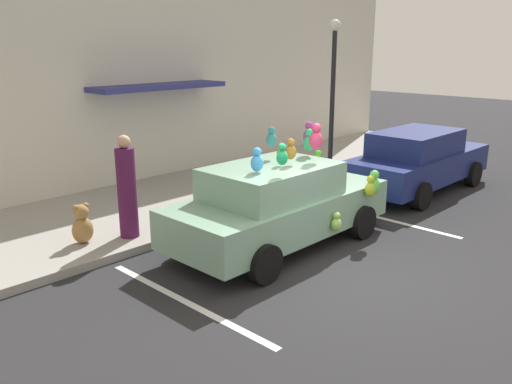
% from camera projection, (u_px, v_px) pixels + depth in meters
% --- Properties ---
extents(ground_plane, '(60.00, 60.00, 0.00)m').
position_uv_depth(ground_plane, '(337.00, 273.00, 8.60)').
color(ground_plane, '#262628').
extents(sidewalk, '(24.00, 4.00, 0.15)m').
position_uv_depth(sidewalk, '(155.00, 206.00, 11.91)').
color(sidewalk, gray).
rests_on(sidewalk, ground).
extents(storefront_building, '(24.00, 1.25, 6.40)m').
position_uv_depth(storefront_building, '(94.00, 61.00, 12.50)').
color(storefront_building, beige).
rests_on(storefront_building, ground).
extents(parking_stripe_front, '(0.12, 3.60, 0.01)m').
position_uv_depth(parking_stripe_front, '(380.00, 218.00, 11.32)').
color(parking_stripe_front, silver).
rests_on(parking_stripe_front, ground).
extents(parking_stripe_rear, '(0.12, 3.60, 0.01)m').
position_uv_depth(parking_stripe_rear, '(186.00, 302.00, 7.64)').
color(parking_stripe_rear, silver).
rests_on(parking_stripe_rear, ground).
extents(plush_covered_car, '(4.41, 2.12, 2.24)m').
position_uv_depth(plush_covered_car, '(279.00, 204.00, 9.55)').
color(plush_covered_car, '#7CA68B').
rests_on(plush_covered_car, ground).
extents(parked_sedan_behind, '(4.59, 1.88, 1.54)m').
position_uv_depth(parked_sedan_behind, '(418.00, 160.00, 13.16)').
color(parked_sedan_behind, navy).
rests_on(parked_sedan_behind, ground).
extents(teddy_bear_on_sidewalk, '(0.38, 0.32, 0.73)m').
position_uv_depth(teddy_bear_on_sidewalk, '(82.00, 225.00, 9.40)').
color(teddy_bear_on_sidewalk, '#9E723D').
rests_on(teddy_bear_on_sidewalk, sidewalk).
extents(street_lamp_post, '(0.28, 0.28, 4.01)m').
position_uv_depth(street_lamp_post, '(333.00, 84.00, 13.38)').
color(street_lamp_post, black).
rests_on(street_lamp_post, sidewalk).
extents(pedestrian_near_shopfront, '(0.35, 0.35, 1.89)m').
position_uv_depth(pedestrian_near_shopfront, '(127.00, 190.00, 9.58)').
color(pedestrian_near_shopfront, '#4B1740').
rests_on(pedestrian_near_shopfront, sidewalk).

